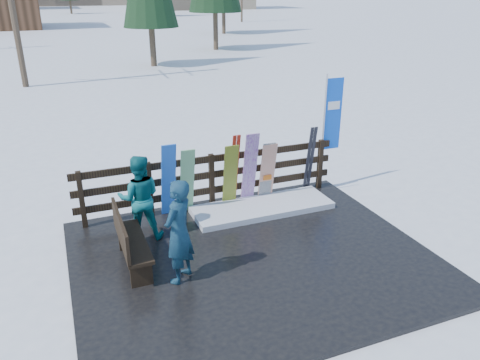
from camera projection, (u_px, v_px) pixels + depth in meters
name	position (u px, v px, depth m)	size (l,w,h in m)	color
ground	(253.00, 260.00, 8.12)	(700.00, 700.00, 0.00)	white
deck	(253.00, 258.00, 8.10)	(6.00, 5.00, 0.08)	black
fence	(212.00, 177.00, 9.72)	(5.60, 0.10, 1.15)	black
snow_patch	(262.00, 207.00, 9.74)	(2.92, 1.00, 0.12)	white
bench	(128.00, 240.00, 7.59)	(0.40, 1.50, 0.97)	black
snowboard_0	(169.00, 181.00, 9.15)	(0.28, 0.03, 1.65)	#2C74F7
snowboard_1	(187.00, 182.00, 9.31)	(0.28, 0.03, 1.49)	silver
snowboard_2	(230.00, 176.00, 9.63)	(0.30, 0.03, 1.41)	#DEEE2E
snowboard_3	(250.00, 169.00, 9.74)	(0.29, 0.03, 1.63)	silver
snowboard_4	(267.00, 172.00, 9.93)	(0.28, 0.03, 1.36)	black
snowboard_5	(267.00, 172.00, 9.94)	(0.33, 0.03, 1.34)	silver
ski_pair_a	(234.00, 170.00, 9.69)	(0.16, 0.33, 1.59)	#B42716
ski_pair_b	(310.00, 160.00, 10.32)	(0.17, 0.25, 1.56)	black
rental_flag	(331.00, 119.00, 10.37)	(0.45, 0.04, 2.60)	silver
person_front	(179.00, 232.00, 7.14)	(0.62, 0.41, 1.70)	#1B4D5D
person_back	(140.00, 198.00, 8.41)	(0.78, 0.61, 1.60)	#12686E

